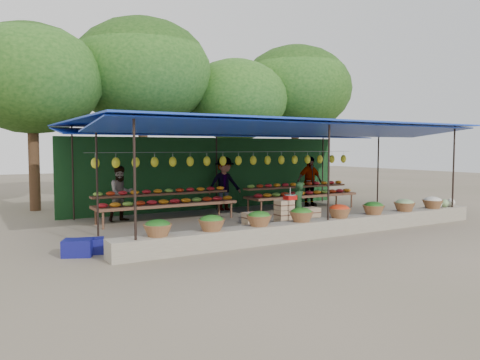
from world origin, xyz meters
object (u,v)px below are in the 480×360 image
weighing_scale (290,197)px  crate_counter (283,217)px  vendor_seated (298,205)px  blue_crate_front (78,248)px  blue_crate_back (91,246)px

weighing_scale → crate_counter: bearing=180.0°
vendor_seated → blue_crate_front: (-5.88, -0.50, -0.44)m
crate_counter → blue_crate_front: bearing=-175.2°
vendor_seated → blue_crate_back: bearing=-14.3°
crate_counter → blue_crate_front: size_ratio=4.15×
weighing_scale → blue_crate_front: bearing=-175.4°
crate_counter → blue_crate_front: crate_counter is taller
weighing_scale → blue_crate_front: weighing_scale is taller
weighing_scale → blue_crate_back: (-5.30, -0.34, -0.69)m
weighing_scale → vendor_seated: bearing=9.7°
crate_counter → blue_crate_front: (-5.35, -0.45, -0.14)m
vendor_seated → blue_crate_back: vendor_seated is taller
crate_counter → vendor_seated: 0.61m
crate_counter → blue_crate_back: 5.09m
vendor_seated → weighing_scale: bearing=-8.6°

